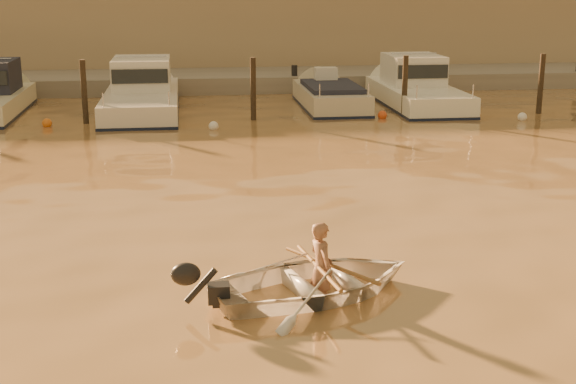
{
  "coord_description": "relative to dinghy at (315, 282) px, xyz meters",
  "views": [
    {
      "loc": [
        -2.43,
        -11.78,
        4.48
      ],
      "look_at": [
        -0.63,
        1.96,
        0.75
      ],
      "focal_mm": 50.0,
      "sensor_mm": 36.0,
      "label": 1
    }
  ],
  "objects": [
    {
      "name": "piling_1",
      "position": [
        -4.87,
        14.84,
        0.7
      ],
      "size": [
        0.18,
        0.18,
        2.2
      ],
      "primitive_type": "cylinder",
      "color": "#2D2319",
      "rests_on": "ground_plane"
    },
    {
      "name": "outboard_motor",
      "position": [
        -1.43,
        -0.44,
        0.08
      ],
      "size": [
        0.98,
        0.65,
        0.7
      ],
      "primitive_type": null,
      "rotation": [
        0.0,
        0.0,
        0.3
      ],
      "color": "black",
      "rests_on": "dinghy"
    },
    {
      "name": "piling_3",
      "position": [
        5.43,
        14.84,
        0.7
      ],
      "size": [
        0.18,
        0.18,
        2.2
      ],
      "primitive_type": "cylinder",
      "color": "#2D2319",
      "rests_on": "ground_plane"
    },
    {
      "name": "moored_boat_3",
      "position": [
        3.36,
        17.04,
        0.03
      ],
      "size": [
        2.0,
        5.81,
        0.95
      ],
      "primitive_type": null,
      "color": "beige",
      "rests_on": "ground_plane"
    },
    {
      "name": "fender_d",
      "position": [
        4.64,
        14.58,
        -0.1
      ],
      "size": [
        0.3,
        0.3,
        0.3
      ],
      "primitive_type": "sphere",
      "color": "#D84B19",
      "rests_on": "ground_plane"
    },
    {
      "name": "moored_boat_4",
      "position": [
        6.52,
        17.04,
        0.43
      ],
      "size": [
        2.34,
        7.18,
        1.75
      ],
      "primitive_type": null,
      "color": "white",
      "rests_on": "ground_plane"
    },
    {
      "name": "piling_4",
      "position": [
        10.13,
        14.84,
        0.7
      ],
      "size": [
        0.18,
        0.18,
        2.2
      ],
      "primitive_type": "cylinder",
      "color": "#2D2319",
      "rests_on": "ground_plane"
    },
    {
      "name": "quay",
      "position": [
        0.63,
        22.54,
        -0.05
      ],
      "size": [
        52.0,
        4.0,
        1.0
      ],
      "primitive_type": "cube",
      "color": "gray",
      "rests_on": "ground_plane"
    },
    {
      "name": "waterfront_building",
      "position": [
        0.63,
        28.04,
        2.2
      ],
      "size": [
        46.0,
        7.0,
        4.8
      ],
      "primitive_type": "cube",
      "color": "#9E8466",
      "rests_on": "quay"
    },
    {
      "name": "person",
      "position": [
        0.1,
        0.03,
        0.19
      ],
      "size": [
        0.47,
        0.58,
        1.39
      ],
      "primitive_type": "imported",
      "rotation": [
        0.0,
        0.0,
        1.87
      ],
      "color": "#8E5F47",
      "rests_on": "dinghy"
    },
    {
      "name": "oar_starboard",
      "position": [
        0.05,
        0.01,
        0.22
      ],
      "size": [
        0.32,
        2.09,
        0.13
      ],
      "primitive_type": "cylinder",
      "rotation": [
        1.54,
        0.0,
        0.13
      ],
      "color": "brown",
      "rests_on": "dinghy"
    },
    {
      "name": "moored_boat_2",
      "position": [
        -3.21,
        17.04,
        0.43
      ],
      "size": [
        2.43,
        8.1,
        1.75
      ],
      "primitive_type": null,
      "color": "silver",
      "rests_on": "ground_plane"
    },
    {
      "name": "oar_port",
      "position": [
        0.24,
        0.07,
        0.22
      ],
      "size": [
        1.08,
        1.86,
        0.13
      ],
      "primitive_type": "cylinder",
      "rotation": [
        1.54,
        0.0,
        0.51
      ],
      "color": "brown",
      "rests_on": "dinghy"
    },
    {
      "name": "piling_2",
      "position": [
        0.43,
        14.84,
        0.7
      ],
      "size": [
        0.18,
        0.18,
        2.2
      ],
      "primitive_type": "cylinder",
      "color": "#2D2319",
      "rests_on": "ground_plane"
    },
    {
      "name": "ground_plane",
      "position": [
        0.63,
        1.04,
        -0.2
      ],
      "size": [
        160.0,
        160.0,
        0.0
      ],
      "primitive_type": "plane",
      "color": "olive",
      "rests_on": "ground"
    },
    {
      "name": "dinghy",
      "position": [
        0.0,
        0.0,
        0.0
      ],
      "size": [
        3.6,
        3.02,
        0.64
      ],
      "primitive_type": "imported",
      "rotation": [
        0.0,
        0.0,
        1.87
      ],
      "color": "silver",
      "rests_on": "ground_plane"
    },
    {
      "name": "fender_e",
      "position": [
        9.02,
        13.62,
        -0.1
      ],
      "size": [
        0.3,
        0.3,
        0.3
      ],
      "primitive_type": "sphere",
      "color": "white",
      "rests_on": "ground_plane"
    },
    {
      "name": "fender_b",
      "position": [
        -6.01,
        14.49,
        -0.1
      ],
      "size": [
        0.3,
        0.3,
        0.3
      ],
      "primitive_type": "sphere",
      "color": "orange",
      "rests_on": "ground_plane"
    },
    {
      "name": "fender_c",
      "position": [
        -0.92,
        13.3,
        -0.1
      ],
      "size": [
        0.3,
        0.3,
        0.3
      ],
      "primitive_type": "sphere",
      "color": "white",
      "rests_on": "ground_plane"
    }
  ]
}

